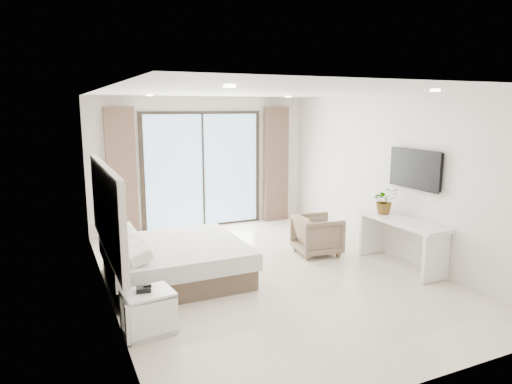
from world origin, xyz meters
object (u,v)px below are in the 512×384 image
Objects in this scene: nightstand at (149,312)px; console_desk at (402,232)px; bed at (174,261)px; armchair at (317,233)px.

console_desk is (4.06, 0.50, 0.32)m from nightstand.
armchair reaches higher than bed.
nightstand is at bearing -172.92° from console_desk.
bed is at bearing 164.50° from console_desk.
nightstand is 0.79× the size of armchair.
bed is 2.62× the size of armchair.
nightstand is (-0.67, -1.44, -0.04)m from bed.
armchair reaches higher than nightstand.
bed is at bearing 58.11° from nightstand.
nightstand is 4.10m from console_desk.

